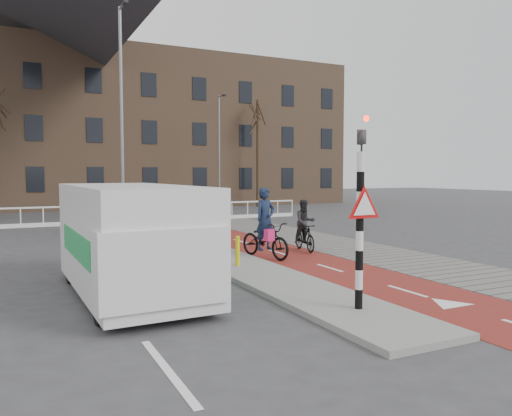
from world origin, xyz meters
name	(u,v)px	position (x,y,z in m)	size (l,w,h in m)	color
ground	(325,289)	(0.00, 0.00, 0.00)	(120.00, 120.00, 0.00)	#38383A
bike_lane	(221,235)	(1.50, 10.00, 0.01)	(2.50, 60.00, 0.01)	maroon
sidewalk	(280,232)	(4.30, 10.00, 0.01)	(3.00, 60.00, 0.01)	slate
curb_island	(228,261)	(-0.70, 4.00, 0.06)	(1.80, 16.00, 0.12)	gray
traffic_signal	(361,208)	(-0.60, -2.02, 1.99)	(0.80, 0.80, 3.68)	black
bollard	(238,251)	(-0.88, 2.90, 0.52)	(0.12, 0.12, 0.80)	#D3C70B
cyclist_near	(265,234)	(0.66, 4.26, 0.74)	(1.22, 2.22, 2.16)	black
cyclist_far	(305,230)	(2.45, 4.87, 0.72)	(0.79, 1.62, 1.72)	black
van	(130,238)	(-4.06, 1.35, 1.24)	(2.36, 5.54, 2.35)	silver
railing	(43,221)	(-5.00, 17.00, 0.31)	(28.00, 0.10, 0.99)	silver
townhouse_row	(58,105)	(-3.00, 32.00, 7.81)	(46.00, 10.00, 15.90)	#7F6047
tree_right	(258,154)	(10.88, 25.55, 4.12)	(0.26, 0.26, 8.24)	#302215
streetlight_near	(122,126)	(-2.47, 10.17, 4.42)	(0.12, 0.12, 8.85)	slate
streetlight_right	(219,153)	(6.84, 23.52, 4.03)	(0.12, 0.12, 8.06)	slate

